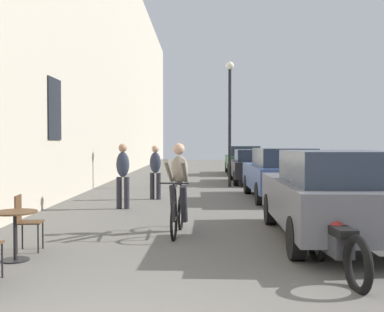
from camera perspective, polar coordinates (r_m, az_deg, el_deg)
The scene contains 12 objects.
building_facade_left at distance 18.43m, azimuth -12.95°, elevation 14.83°, with size 0.54×68.00×11.90m.
cafe_table_mid at distance 7.23m, azimuth -21.08°, elevation -7.98°, with size 0.64×0.64×0.72m.
cafe_chair_mid_toward_street at distance 7.79m, azimuth -19.98°, elevation -7.30°, with size 0.42×0.42×0.89m.
cyclist_on_bicycle at distance 8.77m, azimuth -1.71°, elevation -4.30°, with size 0.52×1.76×1.74m.
pedestrian_near at distance 12.12m, azimuth -8.56°, elevation -2.00°, with size 0.34×0.24×1.70m.
pedestrian_mid at distance 14.07m, azimuth -4.56°, elevation -1.60°, with size 0.37×0.29×1.65m.
street_lamp at distance 18.14m, azimuth 4.70°, elevation 5.99°, with size 0.32×0.32×4.90m.
parked_car_nearest at distance 8.40m, azimuth 16.77°, elevation -4.54°, with size 1.98×4.50×1.59m.
parked_car_second at distance 14.29m, azimuth 10.90°, elevation -2.06°, with size 1.89×4.41×1.56m.
parked_car_third at distance 19.87m, azimuth 7.45°, elevation -1.20°, with size 1.79×4.12×1.45m.
parked_car_fourth at distance 25.70m, azimuth 6.36°, elevation -0.44°, with size 1.91×4.42×1.56m.
parked_motorcycle at distance 6.42m, azimuth 17.27°, elevation -10.21°, with size 0.62×2.15×0.92m.
Camera 1 is at (0.80, -3.43, 1.71)m, focal length 43.08 mm.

